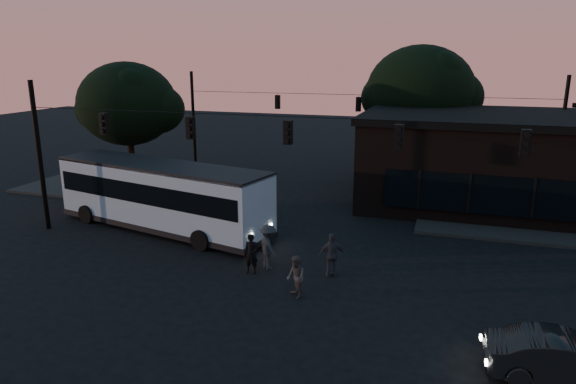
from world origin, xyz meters
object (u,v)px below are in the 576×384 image
(bus, at_px, (161,193))
(pedestrian_a, at_px, (251,254))
(pedestrian_c, at_px, (332,255))
(pedestrian_d, at_px, (268,247))
(pedestrian_b, at_px, (296,277))
(car, at_px, (565,359))
(building, at_px, (496,160))

(bus, xyz_separation_m, pedestrian_a, (6.38, -3.78, -1.07))
(bus, height_order, pedestrian_c, bus)
(pedestrian_a, xyz_separation_m, pedestrian_c, (3.18, 0.72, 0.07))
(bus, bearing_deg, pedestrian_d, -11.49)
(bus, bearing_deg, pedestrian_b, -18.42)
(pedestrian_a, height_order, pedestrian_b, pedestrian_a)
(car, bearing_deg, pedestrian_d, 61.08)
(pedestrian_b, height_order, pedestrian_c, pedestrian_c)
(pedestrian_c, bearing_deg, car, 126.41)
(pedestrian_c, bearing_deg, pedestrian_a, -8.56)
(pedestrian_c, height_order, pedestrian_d, pedestrian_d)
(building, bearing_deg, pedestrian_d, -125.27)
(pedestrian_b, relative_size, pedestrian_c, 0.88)
(pedestrian_d, bearing_deg, pedestrian_a, 98.53)
(car, relative_size, pedestrian_b, 2.56)
(car, distance_m, pedestrian_a, 11.51)
(pedestrian_d, bearing_deg, car, -160.84)
(pedestrian_b, xyz_separation_m, pedestrian_c, (0.83, 2.22, 0.11))
(bus, relative_size, pedestrian_c, 6.84)
(car, height_order, pedestrian_c, pedestrian_c)
(bus, bearing_deg, pedestrian_a, -17.91)
(building, distance_m, pedestrian_d, 16.41)
(building, relative_size, pedestrian_a, 9.18)
(building, bearing_deg, pedestrian_a, -125.28)
(building, bearing_deg, pedestrian_c, -116.86)
(car, relative_size, pedestrian_a, 2.43)
(building, relative_size, pedestrian_d, 8.07)
(car, bearing_deg, building, -1.33)
(bus, distance_m, pedestrian_d, 7.59)
(building, relative_size, car, 3.79)
(pedestrian_b, height_order, pedestrian_d, pedestrian_d)
(pedestrian_a, relative_size, pedestrian_d, 0.88)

